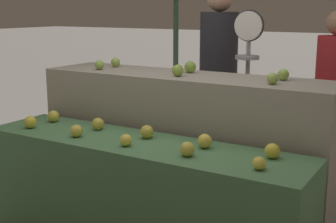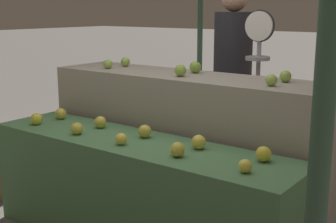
{
  "view_description": "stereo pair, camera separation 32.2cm",
  "coord_description": "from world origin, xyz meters",
  "views": [
    {
      "loc": [
        1.67,
        -2.39,
        1.59
      ],
      "look_at": [
        0.04,
        0.3,
        0.9
      ],
      "focal_mm": 50.0,
      "sensor_mm": 36.0,
      "label": 1
    },
    {
      "loc": [
        1.94,
        -2.21,
        1.59
      ],
      "look_at": [
        0.04,
        0.3,
        0.9
      ],
      "focal_mm": 50.0,
      "sensor_mm": 36.0,
      "label": 2
    }
  ],
  "objects": [
    {
      "name": "person_customer_left",
      "position": [
        0.89,
        1.52,
        0.92
      ],
      "size": [
        0.37,
        0.37,
        1.59
      ],
      "rotation": [
        0.0,
        0.0,
        3.3
      ],
      "color": "#2D2D38",
      "rests_on": "ground_plane"
    },
    {
      "name": "apple_front_9",
      "position": [
        0.85,
        0.12,
        0.79
      ],
      "size": [
        0.09,
        0.09,
        0.09
      ],
      "primitive_type": "sphere",
      "color": "gold",
      "rests_on": "display_counter_front"
    },
    {
      "name": "apple_back_2",
      "position": [
        0.71,
        0.49,
        1.16
      ],
      "size": [
        0.08,
        0.08,
        0.08
      ],
      "primitive_type": "sphere",
      "color": "#8EB247",
      "rests_on": "display_counter_back"
    },
    {
      "name": "apple_front_7",
      "position": [
        -0.0,
        0.1,
        0.79
      ],
      "size": [
        0.09,
        0.09,
        0.09
      ],
      "primitive_type": "sphere",
      "color": "gold",
      "rests_on": "display_counter_front"
    },
    {
      "name": "apple_front_8",
      "position": [
        0.43,
        0.1,
        0.8
      ],
      "size": [
        0.09,
        0.09,
        0.09
      ],
      "primitive_type": "sphere",
      "color": "yellow",
      "rests_on": "display_counter_front"
    },
    {
      "name": "apple_back_1",
      "position": [
        0.01,
        0.5,
        1.16
      ],
      "size": [
        0.09,
        0.09,
        0.09
      ],
      "primitive_type": "sphere",
      "color": "#84AD3D",
      "rests_on": "display_counter_back"
    },
    {
      "name": "produce_scale",
      "position": [
        0.22,
        1.29,
        1.14
      ],
      "size": [
        0.26,
        0.2,
        1.59
      ],
      "color": "#99999E",
      "rests_on": "ground_plane"
    },
    {
      "name": "apple_back_5",
      "position": [
        0.71,
        0.7,
        1.16
      ],
      "size": [
        0.08,
        0.08,
        0.08
      ],
      "primitive_type": "sphere",
      "color": "#8EB247",
      "rests_on": "display_counter_back"
    },
    {
      "name": "display_counter_front",
      "position": [
        0.0,
        0.0,
        0.38
      ],
      "size": [
        2.26,
        0.55,
        0.75
      ],
      "primitive_type": "cube",
      "color": "#4C7A4C",
      "rests_on": "ground_plane"
    },
    {
      "name": "apple_front_1",
      "position": [
        -0.42,
        -0.12,
        0.79
      ],
      "size": [
        0.09,
        0.09,
        0.09
      ],
      "primitive_type": "sphere",
      "color": "gold",
      "rests_on": "display_counter_front"
    },
    {
      "name": "apple_front_6",
      "position": [
        -0.42,
        0.11,
        0.79
      ],
      "size": [
        0.09,
        0.09,
        0.09
      ],
      "primitive_type": "sphere",
      "color": "gold",
      "rests_on": "display_counter_front"
    },
    {
      "name": "apple_back_0",
      "position": [
        -0.72,
        0.5,
        1.16
      ],
      "size": [
        0.08,
        0.08,
        0.08
      ],
      "primitive_type": "sphere",
      "color": "#8EB247",
      "rests_on": "display_counter_back"
    },
    {
      "name": "apple_back_4",
      "position": [
        -0.01,
        0.71,
        1.16
      ],
      "size": [
        0.09,
        0.09,
        0.09
      ],
      "primitive_type": "sphere",
      "color": "#7AA338",
      "rests_on": "display_counter_back"
    },
    {
      "name": "apple_front_2",
      "position": [
        -0.01,
        -0.12,
        0.79
      ],
      "size": [
        0.08,
        0.08,
        0.08
      ],
      "primitive_type": "sphere",
      "color": "yellow",
      "rests_on": "display_counter_front"
    },
    {
      "name": "apple_front_4",
      "position": [
        0.86,
        -0.11,
        0.79
      ],
      "size": [
        0.07,
        0.07,
        0.07
      ],
      "primitive_type": "sphere",
      "color": "yellow",
      "rests_on": "display_counter_front"
    },
    {
      "name": "apple_front_0",
      "position": [
        -0.87,
        -0.11,
        0.8
      ],
      "size": [
        0.09,
        0.09,
        0.09
      ],
      "primitive_type": "sphere",
      "color": "gold",
      "rests_on": "display_counter_front"
    },
    {
      "name": "apple_back_3",
      "position": [
        -0.71,
        0.7,
        1.16
      ],
      "size": [
        0.08,
        0.08,
        0.08
      ],
      "primitive_type": "sphere",
      "color": "#8EB247",
      "rests_on": "display_counter_back"
    },
    {
      "name": "person_vendor_at_scale",
      "position": [
        -0.2,
        1.63,
        1.05
      ],
      "size": [
        0.38,
        0.38,
        1.8
      ],
      "rotation": [
        0.0,
        0.0,
        3.21
      ],
      "color": "#2D2D38",
      "rests_on": "ground_plane"
    },
    {
      "name": "display_counter_back",
      "position": [
        0.0,
        0.6,
        0.56
      ],
      "size": [
        2.26,
        0.55,
        1.12
      ],
      "primitive_type": "cube",
      "color": "gray",
      "rests_on": "ground_plane"
    },
    {
      "name": "apple_front_3",
      "position": [
        0.42,
        -0.1,
        0.79
      ],
      "size": [
        0.09,
        0.09,
        0.09
      ],
      "primitive_type": "sphere",
      "color": "gold",
      "rests_on": "display_counter_front"
    },
    {
      "name": "apple_front_5",
      "position": [
        -0.86,
        0.12,
        0.79
      ],
      "size": [
        0.09,
        0.09,
        0.09
      ],
      "primitive_type": "sphere",
      "color": "gold",
      "rests_on": "display_counter_front"
    }
  ]
}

